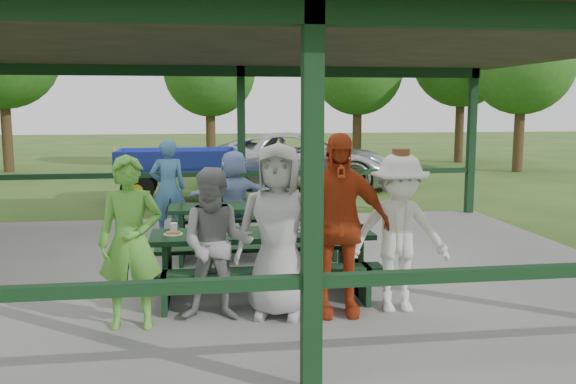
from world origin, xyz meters
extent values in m
plane|color=#2B4B17|center=(0.00, 0.00, 0.00)|extent=(90.00, 90.00, 0.00)
cube|color=slate|center=(0.00, 0.00, 0.05)|extent=(10.00, 8.00, 0.10)
cube|color=black|center=(0.00, -3.80, 1.60)|extent=(0.15, 0.15, 3.00)
cube|color=black|center=(0.00, 3.80, 1.60)|extent=(0.15, 0.15, 3.00)
cube|color=black|center=(4.80, 3.80, 1.60)|extent=(0.15, 0.15, 3.00)
cube|color=black|center=(-2.40, 3.80, 1.00)|extent=(4.65, 0.10, 0.10)
cube|color=black|center=(2.40, 3.80, 1.00)|extent=(4.65, 0.10, 0.10)
cube|color=black|center=(0.00, -3.80, 3.00)|extent=(9.80, 0.15, 0.20)
cube|color=black|center=(0.00, 3.80, 3.00)|extent=(9.80, 0.15, 0.20)
cube|color=#29231E|center=(0.00, 0.00, 3.22)|extent=(10.60, 8.60, 0.24)
cube|color=black|center=(-0.11, -1.20, 0.82)|extent=(2.60, 0.75, 0.06)
cube|color=black|center=(-0.11, -1.75, 0.53)|extent=(2.60, 0.28, 0.05)
cube|color=black|center=(-0.11, -0.65, 0.53)|extent=(2.60, 0.28, 0.05)
cube|color=black|center=(-1.23, -1.20, 0.47)|extent=(0.06, 0.70, 0.75)
cube|color=black|center=(1.01, -1.20, 0.47)|extent=(0.06, 0.70, 0.75)
cube|color=black|center=(-1.23, -1.20, 0.33)|extent=(0.06, 1.39, 0.45)
cube|color=black|center=(1.01, -1.20, 0.33)|extent=(0.06, 1.39, 0.45)
cube|color=black|center=(-0.01, 0.80, 0.82)|extent=(2.55, 0.75, 0.06)
cube|color=black|center=(-0.01, 0.25, 0.53)|extent=(2.55, 0.28, 0.05)
cube|color=black|center=(-0.01, 1.35, 0.53)|extent=(2.55, 0.28, 0.05)
cube|color=black|center=(-1.11, 0.80, 0.47)|extent=(0.06, 0.70, 0.75)
cube|color=black|center=(1.08, 0.80, 0.47)|extent=(0.06, 0.70, 0.75)
cube|color=black|center=(-1.11, 0.80, 0.33)|extent=(0.06, 1.39, 0.45)
cube|color=black|center=(1.08, 0.80, 0.33)|extent=(0.06, 1.39, 0.45)
cylinder|color=white|center=(-1.15, -1.20, 0.86)|extent=(0.22, 0.22, 0.01)
torus|color=olive|center=(-1.19, -1.22, 0.88)|extent=(0.10, 0.10, 0.03)
torus|color=olive|center=(-1.11, -1.22, 0.88)|extent=(0.10, 0.10, 0.03)
torus|color=olive|center=(-1.15, -1.16, 0.88)|extent=(0.10, 0.10, 0.03)
cylinder|color=white|center=(-0.47, -1.20, 0.86)|extent=(0.22, 0.22, 0.01)
torus|color=olive|center=(-0.51, -1.22, 0.88)|extent=(0.10, 0.10, 0.03)
torus|color=olive|center=(-0.43, -1.22, 0.88)|extent=(0.10, 0.10, 0.03)
torus|color=olive|center=(-0.47, -1.16, 0.88)|extent=(0.10, 0.10, 0.03)
cylinder|color=white|center=(0.32, -1.20, 0.86)|extent=(0.22, 0.22, 0.01)
torus|color=olive|center=(0.28, -1.22, 0.88)|extent=(0.10, 0.10, 0.03)
torus|color=olive|center=(0.36, -1.22, 0.88)|extent=(0.10, 0.10, 0.03)
torus|color=olive|center=(0.32, -1.16, 0.88)|extent=(0.10, 0.10, 0.03)
cylinder|color=white|center=(0.91, -1.20, 0.86)|extent=(0.22, 0.22, 0.01)
torus|color=olive|center=(0.87, -1.22, 0.88)|extent=(0.10, 0.10, 0.03)
torus|color=olive|center=(0.95, -1.22, 0.88)|extent=(0.10, 0.10, 0.03)
torus|color=olive|center=(0.91, -1.16, 0.88)|extent=(0.10, 0.10, 0.03)
cylinder|color=#381E0F|center=(-0.12, -1.38, 0.90)|extent=(0.06, 0.06, 0.10)
cylinder|color=#381E0F|center=(0.02, -1.38, 0.90)|extent=(0.06, 0.06, 0.10)
cylinder|color=#381E0F|center=(0.14, -1.38, 0.90)|extent=(0.06, 0.06, 0.10)
cylinder|color=#381E0F|center=(0.42, -1.38, 0.90)|extent=(0.06, 0.06, 0.10)
cylinder|color=#381E0F|center=(0.87, -1.38, 0.90)|extent=(0.06, 0.06, 0.10)
cylinder|color=#381E0F|center=(1.07, -1.38, 0.90)|extent=(0.06, 0.06, 0.10)
cone|color=white|center=(-1.15, -1.00, 0.90)|extent=(0.09, 0.09, 0.10)
cone|color=white|center=(0.09, -1.00, 0.90)|extent=(0.09, 0.09, 0.10)
cone|color=white|center=(0.19, -1.00, 0.90)|extent=(0.09, 0.09, 0.10)
cone|color=white|center=(0.86, -1.00, 0.90)|extent=(0.09, 0.09, 0.10)
imported|color=#54A135|center=(-1.53, -2.12, 0.97)|extent=(0.65, 0.44, 1.75)
imported|color=gray|center=(-0.67, -2.02, 0.90)|extent=(0.85, 0.70, 1.61)
imported|color=#99999C|center=(-0.02, -2.00, 1.03)|extent=(1.03, 0.81, 1.85)
imported|color=#A73514|center=(0.60, -2.03, 1.08)|extent=(1.17, 0.54, 1.96)
imported|color=silver|center=(1.29, -2.01, 0.96)|extent=(1.15, 0.71, 1.72)
cylinder|color=brown|center=(1.29, -2.01, 1.76)|extent=(0.34, 0.34, 0.02)
cylinder|color=brown|center=(1.29, -2.01, 1.82)|extent=(0.20, 0.20, 0.11)
imported|color=#889ED2|center=(-0.29, 1.58, 0.87)|extent=(1.49, 0.91, 1.53)
imported|color=#386993|center=(-1.37, 2.28, 0.94)|extent=(0.68, 0.52, 1.68)
imported|color=gray|center=(1.31, 1.70, 0.85)|extent=(0.89, 0.80, 1.50)
imported|color=silver|center=(2.05, 8.95, 0.79)|extent=(6.23, 4.27, 1.58)
cube|color=#1B2B97|center=(-1.37, 6.97, 0.82)|extent=(2.88, 1.46, 0.12)
cube|color=#1B2B97|center=(-1.36, 6.26, 1.07)|extent=(2.86, 0.09, 0.41)
cube|color=#1B2B97|center=(-1.37, 7.69, 1.07)|extent=(2.86, 0.09, 0.41)
cube|color=#1B2B97|center=(-2.80, 6.96, 1.07)|extent=(0.07, 1.43, 0.41)
cube|color=#1B2B97|center=(0.07, 6.98, 1.07)|extent=(0.07, 1.43, 0.41)
cylinder|color=black|center=(-2.28, 6.20, 0.39)|extent=(0.78, 0.19, 0.78)
cylinder|color=yellow|center=(-2.28, 6.20, 0.39)|extent=(0.29, 0.23, 0.29)
cylinder|color=black|center=(-2.29, 7.73, 0.39)|extent=(0.78, 0.19, 0.78)
cylinder|color=yellow|center=(-2.29, 7.73, 0.39)|extent=(0.29, 0.23, 0.29)
cylinder|color=black|center=(-0.44, 6.21, 0.39)|extent=(0.78, 0.19, 0.78)
cylinder|color=yellow|center=(-0.44, 6.21, 0.39)|extent=(0.29, 0.23, 0.29)
cylinder|color=black|center=(-0.45, 7.75, 0.39)|extent=(0.78, 0.19, 0.78)
cylinder|color=yellow|center=(-0.45, 7.75, 0.39)|extent=(0.29, 0.23, 0.29)
cube|color=#1B2B97|center=(0.58, 6.99, 0.72)|extent=(1.02, 0.09, 0.08)
cone|color=#F2590C|center=(-2.85, 6.96, 1.18)|extent=(0.02, 0.41, 0.41)
cylinder|color=black|center=(-7.59, 14.73, 1.55)|extent=(0.36, 0.36, 3.10)
sphere|color=#234F15|center=(-7.59, 14.73, 4.21)|extent=(3.97, 3.97, 3.97)
cylinder|color=black|center=(-0.38, 15.23, 1.34)|extent=(0.36, 0.36, 2.69)
sphere|color=#234F15|center=(-0.38, 15.23, 3.65)|extent=(3.44, 3.44, 3.44)
cylinder|color=black|center=(5.42, 15.45, 1.37)|extent=(0.36, 0.36, 2.75)
sphere|color=#234F15|center=(5.42, 15.45, 3.74)|extent=(3.52, 3.52, 3.52)
cylinder|color=black|center=(10.48, 12.12, 1.41)|extent=(0.36, 0.36, 2.82)
sphere|color=#234F15|center=(10.48, 12.12, 3.84)|extent=(3.61, 3.61, 3.61)
cylinder|color=black|center=(9.96, 16.00, 1.59)|extent=(0.36, 0.36, 3.19)
sphere|color=#234F15|center=(9.96, 16.00, 4.34)|extent=(4.08, 4.08, 4.08)
camera|label=1|loc=(-0.83, -8.23, 2.32)|focal=38.00mm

